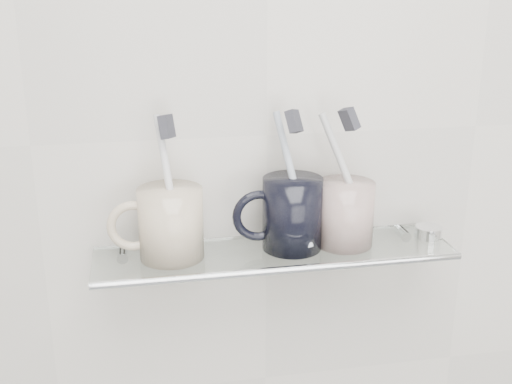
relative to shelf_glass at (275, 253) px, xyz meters
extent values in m
plane|color=#BCB7AC|center=(0.00, 0.06, 0.15)|extent=(2.50, 0.00, 2.50)
cube|color=silver|center=(0.00, 0.00, 0.00)|extent=(0.50, 0.12, 0.01)
cylinder|color=silver|center=(0.00, -0.06, 0.00)|extent=(0.50, 0.01, 0.01)
cylinder|color=silver|center=(-0.21, 0.05, -0.01)|extent=(0.02, 0.03, 0.02)
cylinder|color=silver|center=(0.21, 0.05, -0.01)|extent=(0.02, 0.03, 0.02)
cylinder|color=beige|center=(-0.14, 0.00, 0.05)|extent=(0.11, 0.11, 0.10)
torus|color=beige|center=(-0.19, 0.00, 0.05)|extent=(0.07, 0.01, 0.07)
cylinder|color=white|center=(-0.14, 0.00, 0.10)|extent=(0.04, 0.05, 0.19)
cube|color=#2D2D35|center=(-0.14, 0.00, 0.19)|extent=(0.02, 0.03, 0.03)
cylinder|color=black|center=(0.03, 0.00, 0.06)|extent=(0.10, 0.10, 0.10)
torus|color=black|center=(-0.02, 0.00, 0.06)|extent=(0.07, 0.01, 0.07)
cylinder|color=#8B9CB0|center=(0.03, 0.00, 0.10)|extent=(0.05, 0.08, 0.18)
cube|color=#2D2D35|center=(0.03, 0.00, 0.19)|extent=(0.03, 0.03, 0.04)
cylinder|color=silver|center=(0.10, 0.00, 0.05)|extent=(0.09, 0.09, 0.09)
torus|color=silver|center=(0.05, 0.00, 0.05)|extent=(0.07, 0.01, 0.07)
cylinder|color=#BBBAB2|center=(0.10, 0.00, 0.10)|extent=(0.08, 0.03, 0.18)
cube|color=#2D2D35|center=(0.10, 0.00, 0.19)|extent=(0.03, 0.03, 0.04)
cylinder|color=silver|center=(0.23, 0.00, 0.01)|extent=(0.04, 0.04, 0.02)
camera|label=1|loc=(-0.18, -0.80, 0.37)|focal=45.00mm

